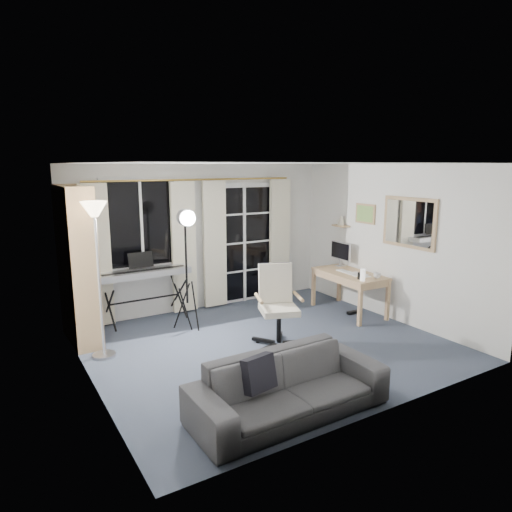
{
  "coord_description": "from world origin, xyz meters",
  "views": [
    {
      "loc": [
        -3.13,
        -4.86,
        2.38
      ],
      "look_at": [
        0.03,
        0.35,
        1.16
      ],
      "focal_mm": 32.0,
      "sensor_mm": 36.0,
      "label": 1
    }
  ],
  "objects": [
    {
      "name": "floor",
      "position": [
        0.0,
        0.0,
        -0.01
      ],
      "size": [
        4.5,
        4.0,
        0.02
      ],
      "primitive_type": "cube",
      "color": "#363D4F",
      "rests_on": "ground"
    },
    {
      "name": "window",
      "position": [
        -1.05,
        1.97,
        1.5
      ],
      "size": [
        1.2,
        0.08,
        1.4
      ],
      "color": "white",
      "rests_on": "floor"
    },
    {
      "name": "french_door",
      "position": [
        0.75,
        1.97,
        1.03
      ],
      "size": [
        1.32,
        0.09,
        2.11
      ],
      "color": "white",
      "rests_on": "floor"
    },
    {
      "name": "curtains",
      "position": [
        -0.14,
        1.88,
        1.09
      ],
      "size": [
        3.6,
        0.07,
        2.13
      ],
      "color": "gold",
      "rests_on": "floor"
    },
    {
      "name": "bookshelf",
      "position": [
        -2.13,
        1.44,
        1.01
      ],
      "size": [
        0.37,
        1.0,
        2.12
      ],
      "rotation": [
        0.0,
        0.0,
        0.03
      ],
      "color": "tan",
      "rests_on": "floor"
    },
    {
      "name": "torchiere_lamp",
      "position": [
        -1.97,
        0.77,
        1.58
      ],
      "size": [
        0.34,
        0.34,
        1.96
      ],
      "rotation": [
        0.0,
        0.0,
        -0.09
      ],
      "color": "#B2B2B7",
      "rests_on": "floor"
    },
    {
      "name": "keyboard_piano",
      "position": [
        -1.13,
        1.7,
        0.77
      ],
      "size": [
        1.41,
        0.69,
        1.02
      ],
      "rotation": [
        0.0,
        0.0,
        0.01
      ],
      "color": "black",
      "rests_on": "floor"
    },
    {
      "name": "studio_light",
      "position": [
        -0.69,
        1.06,
        1.46
      ],
      "size": [
        0.33,
        0.36,
        1.82
      ],
      "rotation": [
        0.0,
        0.0,
        -0.07
      ],
      "color": "black",
      "rests_on": "floor"
    },
    {
      "name": "office_chair",
      "position": [
        0.14,
        0.01,
        0.64
      ],
      "size": [
        0.75,
        0.76,
        1.09
      ],
      "rotation": [
        0.0,
        0.0,
        -0.36
      ],
      "color": "black",
      "rests_on": "floor"
    },
    {
      "name": "desk",
      "position": [
        1.88,
        0.49,
        0.59
      ],
      "size": [
        0.68,
        1.28,
        0.67
      ],
      "rotation": [
        0.0,
        0.0,
        -0.05
      ],
      "color": "tan",
      "rests_on": "floor"
    },
    {
      "name": "monitor",
      "position": [
        2.08,
        0.94,
        0.93
      ],
      "size": [
        0.17,
        0.48,
        0.42
      ],
      "rotation": [
        0.0,
        0.0,
        -0.05
      ],
      "color": "silver",
      "rests_on": "desk"
    },
    {
      "name": "desk_clutter",
      "position": [
        1.82,
        0.28,
        0.53
      ],
      "size": [
        0.41,
        0.76,
        0.85
      ],
      "rotation": [
        0.0,
        0.0,
        -0.05
      ],
      "color": "white",
      "rests_on": "desk"
    },
    {
      "name": "mug",
      "position": [
        1.98,
        -0.01,
        0.73
      ],
      "size": [
        0.11,
        0.09,
        0.11
      ],
      "primitive_type": "imported",
      "rotation": [
        0.0,
        0.0,
        -0.05
      ],
      "color": "silver",
      "rests_on": "desk"
    },
    {
      "name": "wall_mirror",
      "position": [
        2.22,
        -0.35,
        1.55
      ],
      "size": [
        0.04,
        0.94,
        0.74
      ],
      "color": "tan",
      "rests_on": "floor"
    },
    {
      "name": "framed_print",
      "position": [
        2.23,
        0.55,
        1.6
      ],
      "size": [
        0.03,
        0.42,
        0.32
      ],
      "color": "tan",
      "rests_on": "floor"
    },
    {
      "name": "wall_shelf",
      "position": [
        2.16,
        1.05,
        1.41
      ],
      "size": [
        0.16,
        0.3,
        0.18
      ],
      "color": "tan",
      "rests_on": "floor"
    },
    {
      "name": "sofa",
      "position": [
        -0.76,
        -1.55,
        0.38
      ],
      "size": [
        1.97,
        0.59,
        0.77
      ],
      "rotation": [
        0.0,
        0.0,
        0.01
      ],
      "color": "#302F32",
      "rests_on": "floor"
    }
  ]
}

